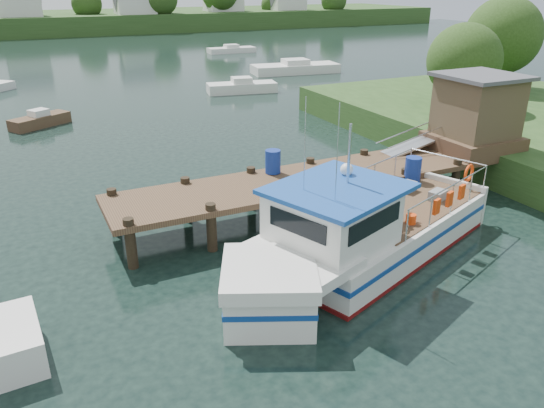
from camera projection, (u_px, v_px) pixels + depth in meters
name	position (u px, v px, depth m)	size (l,w,h in m)	color
ground_plane	(279.00, 218.00, 19.09)	(160.00, 160.00, 0.00)	black
far_shore	(54.00, 19.00, 86.54)	(140.00, 42.55, 9.22)	#2D4C1F
dock	(427.00, 136.00, 20.84)	(16.60, 3.00, 4.78)	#4E3725
lobster_boat	(359.00, 235.00, 15.62)	(10.74, 6.28, 5.30)	silver
moored_rowboat	(40.00, 120.00, 30.91)	(3.56, 2.80, 1.01)	#4E3725
moored_far	(231.00, 50.00, 62.61)	(5.64, 2.09, 0.95)	silver
moored_b	(242.00, 87.00, 40.31)	(5.43, 2.70, 1.15)	silver
moored_c	(295.00, 68.00, 48.79)	(8.26, 3.80, 1.26)	silver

